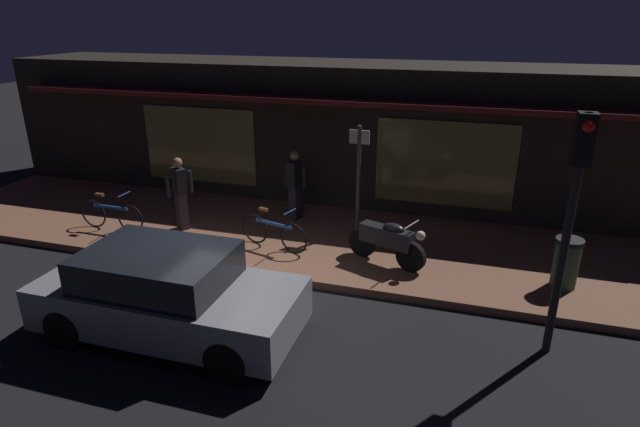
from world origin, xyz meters
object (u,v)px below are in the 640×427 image
bicycle_parked (111,215)px  parked_car_near (167,294)px  motorcycle (388,240)px  bicycle_extra (274,232)px  trash_bin (566,263)px  traffic_light_pole (574,196)px  person_bystander (295,184)px  person_photographer (180,192)px  sign_post (359,172)px

bicycle_parked → parked_car_near: 4.57m
motorcycle → parked_car_near: bearing=-132.5°
bicycle_parked → bicycle_extra: same height
motorcycle → trash_bin: (3.21, 0.02, -0.03)m
bicycle_parked → parked_car_near: (3.40, -3.05, 0.20)m
bicycle_extra → parked_car_near: size_ratio=0.39×
traffic_light_pole → person_bystander: bearing=145.3°
trash_bin → traffic_light_pole: traffic_light_pole is taller
parked_car_near → traffic_light_pole: bearing=12.3°
bicycle_parked → bicycle_extra: bearing=2.2°
trash_bin → motorcycle: bearing=-179.6°
bicycle_extra → person_photographer: bearing=170.4°
sign_post → bicycle_extra: bearing=-133.8°
traffic_light_pole → person_photographer: bearing=162.7°
bicycle_parked → person_photographer: bearing=20.4°
trash_bin → person_photographer: bearing=177.0°
bicycle_extra → person_bystander: bearing=94.5°
person_bystander → traffic_light_pole: size_ratio=0.46×
person_bystander → parked_car_near: person_bystander is taller
sign_post → trash_bin: bearing=-19.9°
bicycle_extra → person_photographer: person_photographer is taller
person_bystander → motorcycle: bearing=-34.8°
person_bystander → bicycle_parked: bearing=-153.4°
sign_post → parked_car_near: (-1.94, -4.71, -0.81)m
traffic_light_pole → motorcycle: bearing=145.3°
person_bystander → parked_car_near: (-0.36, -4.94, -0.32)m
bicycle_extra → parked_car_near: bearing=-98.9°
bicycle_extra → traffic_light_pole: (5.20, -1.96, 1.97)m
trash_bin → parked_car_near: bearing=-152.5°
bicycle_parked → sign_post: size_ratio=0.69×
bicycle_parked → person_bystander: bearing=26.6°
person_photographer → trash_bin: (8.02, -0.42, -0.41)m
bicycle_extra → bicycle_parked: bearing=-177.8°
motorcycle → parked_car_near: 4.30m
sign_post → traffic_light_pole: size_ratio=0.67×
motorcycle → person_bystander: (-2.54, 1.77, 0.38)m
person_photographer → person_bystander: 2.63m
person_photographer → parked_car_near: 4.09m
bicycle_parked → traffic_light_pole: 9.48m
sign_post → parked_car_near: 5.15m
parked_car_near → person_photographer: bearing=117.8°
bicycle_extra → sign_post: sign_post is taller
motorcycle → bicycle_parked: (-6.30, -0.11, -0.14)m
sign_post → bicycle_parked: bearing=-162.8°
person_photographer → trash_bin: size_ratio=1.80×
sign_post → traffic_light_pole: (3.75, -3.47, 0.97)m
trash_bin → traffic_light_pole: bearing=-102.2°
bicycle_extra → person_bystander: (-0.14, 1.73, 0.52)m
bicycle_parked → person_photographer: 1.67m
motorcycle → parked_car_near: size_ratio=0.40×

